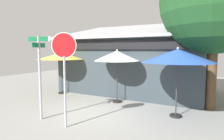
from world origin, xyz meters
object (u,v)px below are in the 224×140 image
object	(u,v)px
stop_sign	(64,61)
patio_umbrella_mustard_left	(61,56)
street_sign_post	(40,70)
patio_umbrella_ivory_center	(117,56)
patio_umbrella_royal_blue_right	(178,56)

from	to	relation	value
stop_sign	patio_umbrella_mustard_left	distance (m)	5.24
street_sign_post	patio_umbrella_ivory_center	xyz separation A→B (m)	(1.35, 3.40, 0.41)
street_sign_post	patio_umbrella_ivory_center	world-z (taller)	street_sign_post
street_sign_post	stop_sign	distance (m)	1.37
stop_sign	patio_umbrella_mustard_left	bearing A→B (deg)	134.25
street_sign_post	stop_sign	world-z (taller)	stop_sign
stop_sign	patio_umbrella_ivory_center	world-z (taller)	stop_sign
patio_umbrella_royal_blue_right	patio_umbrella_mustard_left	bearing A→B (deg)	171.63
patio_umbrella_ivory_center	patio_umbrella_royal_blue_right	bearing A→B (deg)	-15.15
patio_umbrella_ivory_center	patio_umbrella_royal_blue_right	size ratio (longest dim) A/B	0.96
stop_sign	patio_umbrella_royal_blue_right	distance (m)	4.06
street_sign_post	patio_umbrella_mustard_left	bearing A→B (deg)	123.11
patio_umbrella_royal_blue_right	stop_sign	bearing A→B (deg)	-136.72
street_sign_post	patio_umbrella_ivory_center	bearing A→B (deg)	68.33
street_sign_post	patio_umbrella_royal_blue_right	size ratio (longest dim) A/B	1.13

